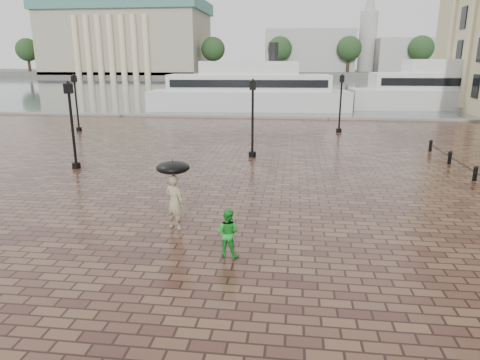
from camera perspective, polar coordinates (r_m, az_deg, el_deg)
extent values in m
plane|color=#371E19|center=(13.25, -17.80, -9.66)|extent=(300.00, 300.00, 0.00)
plane|color=#474F56|center=(103.09, 4.27, 12.45)|extent=(240.00, 240.00, 0.00)
cube|color=slate|center=(43.48, 0.00, 8.30)|extent=(80.00, 0.60, 0.30)
cube|color=#4C4C47|center=(170.94, 5.53, 13.97)|extent=(300.00, 60.00, 2.00)
cube|color=gray|center=(167.22, -14.68, 17.29)|extent=(55.00, 30.00, 22.00)
cube|color=#3D6F65|center=(168.12, -14.98, 21.37)|extent=(57.00, 32.00, 4.00)
cube|color=#A09E98|center=(160.91, 9.20, 16.60)|extent=(30.00, 22.00, 14.00)
cube|color=#A09E98|center=(165.62, 21.81, 15.18)|extent=(25.00, 22.00, 11.00)
cylinder|color=#A09E98|center=(162.80, 16.63, 17.22)|extent=(6.00, 6.00, 20.00)
cylinder|color=#2D2119|center=(176.75, -26.27, 13.52)|extent=(1.00, 1.00, 8.00)
sphere|color=#203618|center=(176.79, -26.49, 15.29)|extent=(8.00, 8.00, 8.00)
cylinder|color=#2D2119|center=(165.70, -19.54, 14.17)|extent=(1.00, 1.00, 8.00)
sphere|color=#203618|center=(165.74, -19.72, 16.06)|extent=(8.00, 8.00, 8.00)
cylinder|color=#2D2119|center=(157.11, -11.93, 14.68)|extent=(1.00, 1.00, 8.00)
sphere|color=#203618|center=(157.15, -12.05, 16.68)|extent=(8.00, 8.00, 8.00)
cylinder|color=#2D2119|center=(151.40, -3.56, 14.95)|extent=(1.00, 1.00, 8.00)
sphere|color=#203618|center=(151.44, -3.60, 17.03)|extent=(8.00, 8.00, 8.00)
cylinder|color=#2D2119|center=(148.91, 5.28, 14.91)|extent=(1.00, 1.00, 8.00)
sphere|color=#203618|center=(148.95, 5.33, 17.02)|extent=(8.00, 8.00, 8.00)
cylinder|color=#2D2119|center=(149.79, 14.19, 14.52)|extent=(1.00, 1.00, 8.00)
sphere|color=#203618|center=(149.84, 14.34, 16.62)|extent=(8.00, 8.00, 8.00)
cylinder|color=#2D2119|center=(153.99, 22.77, 13.83)|extent=(1.00, 1.00, 8.00)
sphere|color=#203618|center=(154.04, 22.99, 15.86)|extent=(8.00, 8.00, 8.00)
cylinder|color=black|center=(23.10, 28.85, 0.63)|extent=(0.20, 0.20, 0.60)
sphere|color=black|center=(23.03, 28.95, 1.40)|extent=(0.22, 0.22, 0.22)
cylinder|color=black|center=(26.30, 26.16, 2.58)|extent=(0.20, 0.20, 0.60)
sphere|color=black|center=(26.24, 26.24, 3.26)|extent=(0.22, 0.22, 0.22)
cylinder|color=black|center=(29.56, 24.06, 4.10)|extent=(0.20, 0.20, 0.60)
sphere|color=black|center=(29.51, 24.12, 4.71)|extent=(0.22, 0.22, 0.22)
cylinder|color=black|center=(24.30, -20.98, 1.84)|extent=(0.44, 0.44, 0.30)
cylinder|color=black|center=(23.96, -21.41, 6.13)|extent=(0.14, 0.14, 4.00)
cube|color=black|center=(23.75, -21.93, 11.25)|extent=(0.35, 0.35, 0.50)
sphere|color=beige|center=(23.75, -21.93, 11.25)|extent=(0.28, 0.28, 0.28)
cylinder|color=black|center=(25.48, 1.65, 3.47)|extent=(0.44, 0.44, 0.30)
cylinder|color=black|center=(25.16, 1.68, 7.59)|extent=(0.14, 0.14, 4.00)
cube|color=black|center=(24.95, 1.72, 12.49)|extent=(0.35, 0.35, 0.50)
sphere|color=beige|center=(24.95, 1.72, 12.49)|extent=(0.28, 0.28, 0.28)
cylinder|color=black|center=(37.50, -20.67, 6.38)|extent=(0.44, 0.44, 0.30)
cylinder|color=black|center=(37.28, -20.94, 9.18)|extent=(0.14, 0.14, 4.00)
cube|color=black|center=(37.15, -21.26, 12.47)|extent=(0.35, 0.35, 0.50)
sphere|color=beige|center=(37.15, -21.26, 12.47)|extent=(0.28, 0.28, 0.28)
cylinder|color=black|center=(35.39, 13.04, 6.49)|extent=(0.44, 0.44, 0.30)
cylinder|color=black|center=(35.16, 13.22, 9.46)|extent=(0.14, 0.14, 4.00)
cube|color=black|center=(35.01, 13.44, 12.96)|extent=(0.35, 0.35, 0.50)
sphere|color=beige|center=(35.01, 13.44, 12.96)|extent=(0.28, 0.28, 0.28)
imported|color=gray|center=(14.45, -8.74, -2.93)|extent=(0.80, 0.66, 1.88)
imported|color=green|center=(12.39, -1.66, -7.04)|extent=(0.81, 0.69, 1.43)
cube|color=#BDBDBD|center=(50.54, 1.18, 10.57)|extent=(23.27, 7.20, 2.20)
cube|color=silver|center=(50.41, 1.19, 12.85)|extent=(18.64, 6.12, 1.83)
cube|color=silver|center=(50.36, 1.20, 14.73)|extent=(11.29, 5.03, 1.47)
cylinder|color=black|center=(50.35, 4.48, 16.57)|extent=(1.10, 1.10, 2.20)
cube|color=black|center=(47.98, 1.10, 12.72)|extent=(17.38, 1.40, 0.83)
cube|color=black|center=(52.83, 1.27, 12.98)|extent=(17.38, 1.40, 0.83)
cube|color=#BDBDBD|center=(57.40, 26.52, 9.61)|extent=(24.05, 6.61, 2.29)
cube|color=silver|center=(57.28, 26.78, 11.69)|extent=(19.25, 5.67, 1.91)
cube|color=silver|center=(57.24, 26.99, 13.40)|extent=(11.60, 4.81, 1.53)
cube|color=black|center=(54.93, 27.73, 11.48)|extent=(18.12, 0.77, 0.86)
cube|color=black|center=(59.64, 25.90, 11.88)|extent=(18.12, 0.77, 0.86)
cylinder|color=black|center=(14.26, -8.84, -0.42)|extent=(0.02, 0.02, 0.95)
ellipsoid|color=black|center=(14.12, -8.93, 1.64)|extent=(1.10, 1.10, 0.39)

